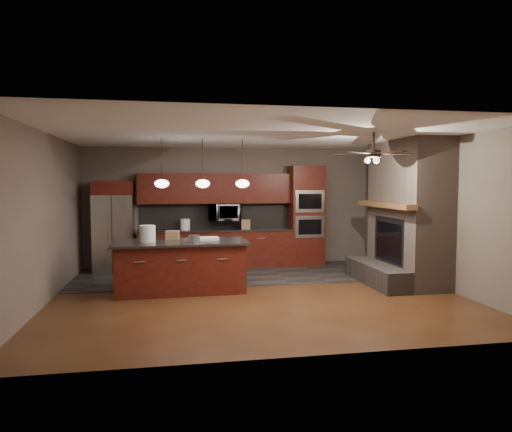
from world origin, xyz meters
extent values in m
plane|color=#57361A|center=(0.00, 0.00, 0.00)|extent=(7.00, 7.00, 0.00)
cube|color=white|center=(0.00, 0.00, 2.80)|extent=(7.00, 6.00, 0.02)
cube|color=#73675C|center=(0.00, 3.00, 1.40)|extent=(7.00, 0.02, 2.80)
cube|color=#73675C|center=(3.50, 0.00, 1.40)|extent=(0.02, 6.00, 2.80)
cube|color=#73675C|center=(-3.50, 0.00, 1.40)|extent=(0.02, 6.00, 2.80)
cube|color=#312F2C|center=(0.00, 1.80, 0.01)|extent=(7.00, 2.40, 0.01)
cube|color=#766154|center=(3.10, 0.40, 1.40)|extent=(0.80, 2.00, 2.80)
cube|color=#463D3A|center=(2.45, 0.40, 0.20)|extent=(0.50, 2.00, 0.40)
cube|color=#2D2D30|center=(2.72, 0.40, 0.83)|extent=(0.05, 1.20, 0.95)
cube|color=black|center=(2.70, 0.40, 0.83)|extent=(0.02, 1.00, 0.75)
cube|color=brown|center=(2.60, 0.40, 1.55)|extent=(0.22, 2.10, 0.10)
cube|color=#582210|center=(-0.48, 2.70, 0.43)|extent=(3.55, 0.60, 0.86)
cube|color=black|center=(-0.48, 2.70, 0.88)|extent=(3.59, 0.64, 0.04)
cube|color=black|center=(-0.48, 2.98, 1.20)|extent=(3.55, 0.03, 0.60)
cube|color=#582210|center=(-0.48, 2.83, 1.85)|extent=(3.55, 0.35, 0.70)
cube|color=#582210|center=(1.70, 2.70, 1.19)|extent=(0.80, 0.60, 2.38)
cube|color=silver|center=(1.70, 2.40, 0.95)|extent=(0.70, 0.03, 0.52)
cube|color=black|center=(1.70, 2.38, 0.95)|extent=(0.55, 0.02, 0.35)
cube|color=silver|center=(1.70, 2.40, 1.55)|extent=(0.70, 0.03, 0.52)
cube|color=black|center=(1.70, 2.38, 1.55)|extent=(0.55, 0.02, 0.35)
imported|color=silver|center=(-0.27, 2.75, 1.30)|extent=(0.73, 0.41, 0.50)
cube|color=silver|center=(-2.75, 2.62, 0.86)|extent=(0.86, 0.72, 1.72)
cube|color=#2D2D30|center=(-2.75, 2.26, 0.86)|extent=(0.02, 0.02, 1.70)
cube|color=silver|center=(-2.85, 2.25, 0.91)|extent=(0.03, 0.03, 0.86)
cube|color=silver|center=(-2.65, 2.25, 0.91)|extent=(0.03, 0.03, 0.86)
cube|color=#582210|center=(-2.75, 2.62, 1.87)|extent=(0.86, 0.72, 0.30)
cube|color=#582210|center=(-1.33, 0.44, 0.44)|extent=(2.28, 1.01, 0.88)
cube|color=black|center=(-1.33, 0.44, 0.90)|extent=(2.44, 1.16, 0.04)
cylinder|color=white|center=(-1.90, 0.41, 1.07)|extent=(0.30, 0.30, 0.30)
cylinder|color=#9F9FA3|center=(-1.09, 0.23, 0.99)|extent=(0.25, 0.25, 0.13)
cube|color=white|center=(-0.85, 0.59, 0.94)|extent=(0.46, 0.32, 0.05)
cube|color=#8D6648|center=(-1.47, 0.79, 1.00)|extent=(0.27, 0.21, 0.16)
cylinder|color=white|center=(-1.19, 2.70, 1.03)|extent=(0.28, 0.28, 0.25)
cube|color=tan|center=(0.22, 2.65, 1.01)|extent=(0.22, 0.19, 0.22)
cylinder|color=black|center=(-1.65, 0.70, 2.41)|extent=(0.01, 0.01, 0.78)
ellipsoid|color=white|center=(-1.65, 0.70, 1.96)|extent=(0.26, 0.26, 0.16)
cylinder|color=black|center=(-0.90, 0.70, 2.41)|extent=(0.01, 0.01, 0.78)
ellipsoid|color=white|center=(-0.90, 0.70, 1.96)|extent=(0.26, 0.26, 0.16)
cylinder|color=black|center=(-0.15, 0.70, 2.41)|extent=(0.01, 0.01, 0.78)
ellipsoid|color=white|center=(-0.15, 0.70, 1.96)|extent=(0.26, 0.26, 0.16)
cylinder|color=black|center=(1.80, -0.80, 2.65)|extent=(0.04, 0.04, 0.30)
cylinder|color=black|center=(1.80, -0.80, 2.45)|extent=(0.24, 0.24, 0.12)
cube|color=black|center=(2.18, -0.80, 2.45)|extent=(0.60, 0.12, 0.01)
cube|color=black|center=(1.92, -0.44, 2.45)|extent=(0.30, 0.61, 0.01)
cube|color=black|center=(1.49, -0.58, 2.45)|extent=(0.56, 0.45, 0.01)
cube|color=black|center=(1.49, -1.02, 2.45)|extent=(0.56, 0.45, 0.01)
cube|color=black|center=(1.92, -1.16, 2.45)|extent=(0.30, 0.61, 0.01)
camera|label=1|loc=(-1.44, -7.87, 1.95)|focal=32.00mm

